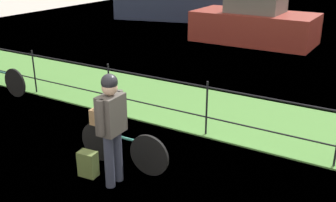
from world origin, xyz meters
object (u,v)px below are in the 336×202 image
Objects in this scene: cyclist_person at (111,121)px; mooring_bollard at (101,110)px; bicycle_main at (122,147)px; terrier_dog at (104,105)px; wooden_crate at (103,117)px; backpack_on_paving at (88,164)px; moored_boat_far at (254,21)px.

cyclist_person reaches higher than mooring_bollard.
bicycle_main is 0.71m from terrier_dog.
wooden_crate is at bearing -178.01° from terrier_dog.
wooden_crate is 0.76× the size of mooring_bollard.
wooden_crate is 0.71m from cyclist_person.
terrier_dog is 0.79× the size of backpack_on_paving.
bicycle_main is at bearing -39.53° from mooring_bollard.
terrier_dog reaches higher than bicycle_main.
wooden_crate reaches higher than backpack_on_paving.
bicycle_main is 0.58m from backpack_on_paving.
backpack_on_paving is (0.03, -0.47, -0.79)m from terrier_dog.
backpack_on_paving is 0.09× the size of moored_boat_far.
backpack_on_paving is (0.05, -0.47, -0.59)m from wooden_crate.
cyclist_person is 4.21× the size of backpack_on_paving.
backpack_on_paving is (-0.47, -0.04, -0.80)m from cyclist_person.
backpack_on_paving is 2.07m from mooring_bollard.
wooden_crate is 1.75m from mooring_bollard.
mooring_bollard is 0.11× the size of moored_boat_far.
cyclist_person is (0.18, -0.44, 0.65)m from bicycle_main.
moored_boat_far reaches higher than backpack_on_paving.
terrier_dog is at bearing -178.01° from bicycle_main.
bicycle_main is at bearing 1.99° from wooden_crate.
backpack_on_paving is at bearing -83.86° from moored_boat_far.
mooring_bollard is (-1.47, 1.21, -0.12)m from bicycle_main.
cyclist_person is at bearing -67.69° from bicycle_main.
moored_boat_far reaches higher than wooden_crate.
backpack_on_paving is 10.35m from moored_boat_far.
cyclist_person reaches higher than wooden_crate.
bicycle_main is 0.81m from cyclist_person.
backpack_on_paving is at bearing -86.37° from terrier_dog.
wooden_crate is 0.76m from backpack_on_paving.
terrier_dog reaches higher than wooden_crate.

